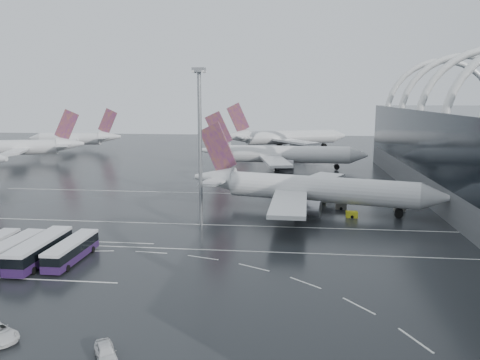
# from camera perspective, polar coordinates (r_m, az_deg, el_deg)

# --- Properties ---
(ground) EXTENTS (420.00, 420.00, 0.00)m
(ground) POSITION_cam_1_polar(r_m,az_deg,el_deg) (74.67, -3.01, -8.03)
(ground) COLOR black
(ground) RESTS_ON ground
(lane_marking_near) EXTENTS (120.00, 0.25, 0.01)m
(lane_marking_near) POSITION_cam_1_polar(r_m,az_deg,el_deg) (72.80, -3.27, -8.52)
(lane_marking_near) COLOR white
(lane_marking_near) RESTS_ON ground
(lane_marking_mid) EXTENTS (120.00, 0.25, 0.01)m
(lane_marking_mid) POSITION_cam_1_polar(r_m,az_deg,el_deg) (86.02, -1.73, -5.53)
(lane_marking_mid) COLOR white
(lane_marking_mid) RESTS_ON ground
(lane_marking_far) EXTENTS (120.00, 0.25, 0.01)m
(lane_marking_far) POSITION_cam_1_polar(r_m,az_deg,el_deg) (113.01, 0.22, -1.68)
(lane_marking_far) COLOR white
(lane_marking_far) RESTS_ON ground
(bus_bay_line_south) EXTENTS (28.00, 0.25, 0.01)m
(bus_bay_line_south) POSITION_cam_1_polar(r_m,az_deg,el_deg) (68.72, -25.89, -10.74)
(bus_bay_line_south) COLOR white
(bus_bay_line_south) RESTS_ON ground
(bus_bay_line_north) EXTENTS (28.00, 0.25, 0.01)m
(bus_bay_line_north) POSITION_cam_1_polar(r_m,az_deg,el_deg) (81.88, -19.96, -6.99)
(bus_bay_line_north) COLOR white
(bus_bay_line_north) RESTS_ON ground
(airliner_main) EXTENTS (52.16, 45.08, 17.85)m
(airliner_main) POSITION_cam_1_polar(r_m,az_deg,el_deg) (96.93, 8.23, -1.11)
(airliner_main) COLOR silver
(airliner_main) RESTS_ON ground
(airliner_gate_b) EXTENTS (53.15, 47.94, 18.51)m
(airliner_gate_b) POSITION_cam_1_polar(r_m,az_deg,el_deg) (150.92, 4.91, 3.09)
(airliner_gate_b) COLOR silver
(airliner_gate_b) RESTS_ON ground
(airliner_gate_c) EXTENTS (54.96, 50.18, 20.45)m
(airliner_gate_c) POSITION_cam_1_polar(r_m,az_deg,el_deg) (206.62, 5.47, 5.16)
(airliner_gate_c) COLOR silver
(airliner_gate_c) RESTS_ON ground
(jet_remote_mid) EXTENTS (41.98, 34.11, 18.55)m
(jet_remote_mid) POSITION_cam_1_polar(r_m,az_deg,el_deg) (187.43, -24.67, 3.64)
(jet_remote_mid) COLOR silver
(jet_remote_mid) RESTS_ON ground
(jet_remote_far) EXTENTS (41.29, 33.25, 18.01)m
(jet_remote_far) POSITION_cam_1_polar(r_m,az_deg,el_deg) (218.37, -19.30, 4.78)
(jet_remote_far) COLOR silver
(jet_remote_far) RESTS_ON ground
(bus_row_near_b) EXTENTS (3.59, 13.23, 3.23)m
(bus_row_near_b) POSITION_cam_1_polar(r_m,az_deg,el_deg) (73.99, -26.14, -7.84)
(bus_row_near_b) COLOR #29133D
(bus_row_near_b) RESTS_ON ground
(bus_row_near_c) EXTENTS (3.36, 13.90, 3.42)m
(bus_row_near_c) POSITION_cam_1_polar(r_m,az_deg,el_deg) (72.78, -23.23, -7.81)
(bus_row_near_c) COLOR #29133D
(bus_row_near_c) RESTS_ON ground
(bus_row_near_d) EXTENTS (3.09, 12.35, 3.03)m
(bus_row_near_d) POSITION_cam_1_polar(r_m,az_deg,el_deg) (71.70, -19.85, -8.03)
(bus_row_near_d) COLOR #29133D
(bus_row_near_d) RESTS_ON ground
(van_curve_b) EXTENTS (3.63, 4.52, 1.44)m
(van_curve_b) POSITION_cam_1_polar(r_m,az_deg,el_deg) (46.34, -16.05, -19.52)
(van_curve_b) COLOR silver
(van_curve_b) RESTS_ON ground
(floodlight_mast) EXTENTS (2.16, 2.16, 28.19)m
(floodlight_mast) POSITION_cam_1_polar(r_m,az_deg,el_deg) (83.88, -4.93, 6.34)
(floodlight_mast) COLOR gray
(floodlight_mast) RESTS_ON ground
(gse_cart_belly_a) EXTENTS (2.20, 1.30, 1.20)m
(gse_cart_belly_a) POSITION_cam_1_polar(r_m,az_deg,el_deg) (93.80, 13.46, -4.10)
(gse_cart_belly_a) COLOR gold
(gse_cart_belly_a) RESTS_ON ground
(gse_cart_belly_b) EXTENTS (2.25, 1.33, 1.23)m
(gse_cart_belly_b) POSITION_cam_1_polar(r_m,az_deg,el_deg) (100.09, 12.20, -3.13)
(gse_cart_belly_b) COLOR slate
(gse_cart_belly_b) RESTS_ON ground
(gse_cart_belly_d) EXTENTS (2.21, 1.31, 1.21)m
(gse_cart_belly_d) POSITION_cam_1_polar(r_m,az_deg,el_deg) (101.74, 18.87, -3.25)
(gse_cart_belly_d) COLOR slate
(gse_cart_belly_d) RESTS_ON ground
(gse_cart_belly_e) EXTENTS (2.28, 1.35, 1.24)m
(gse_cart_belly_e) POSITION_cam_1_polar(r_m,az_deg,el_deg) (106.70, 9.82, -2.22)
(gse_cart_belly_e) COLOR gold
(gse_cart_belly_e) RESTS_ON ground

